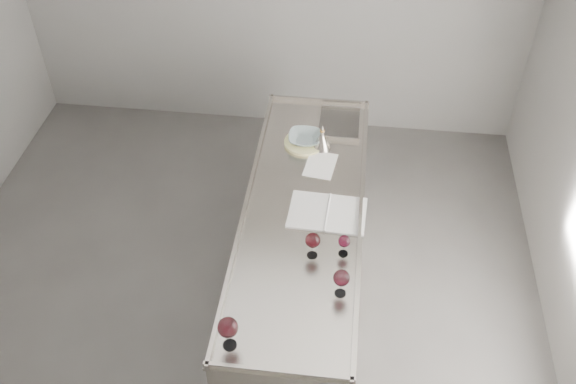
# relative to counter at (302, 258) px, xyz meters

# --- Properties ---
(room_shell) EXTENTS (4.54, 5.04, 2.84)m
(room_shell) POSITION_rel_counter_xyz_m (-0.50, -0.30, 0.93)
(room_shell) COLOR #4E4C4A
(room_shell) RESTS_ON ground
(counter) EXTENTS (0.77, 2.42, 0.97)m
(counter) POSITION_rel_counter_xyz_m (0.00, 0.00, 0.00)
(counter) COLOR gray
(counter) RESTS_ON ground
(wine_glass_left) EXTENTS (0.11, 0.11, 0.21)m
(wine_glass_left) POSITION_rel_counter_xyz_m (-0.28, -1.06, 0.62)
(wine_glass_left) COLOR white
(wine_glass_left) RESTS_ON counter
(wine_glass_middle) EXTENTS (0.09, 0.09, 0.18)m
(wine_glass_middle) POSITION_rel_counter_xyz_m (0.09, -0.38, 0.59)
(wine_glass_middle) COLOR white
(wine_glass_middle) RESTS_ON counter
(wine_glass_right) EXTENTS (0.09, 0.09, 0.18)m
(wine_glass_right) POSITION_rel_counter_xyz_m (0.27, -0.65, 0.60)
(wine_glass_right) COLOR white
(wine_glass_right) RESTS_ON counter
(wine_glass_small) EXTENTS (0.07, 0.07, 0.15)m
(wine_glass_small) POSITION_rel_counter_xyz_m (0.27, -0.35, 0.57)
(wine_glass_small) COLOR white
(wine_glass_small) RESTS_ON counter
(notebook) EXTENTS (0.50, 0.36, 0.02)m
(notebook) POSITION_rel_counter_xyz_m (0.16, -0.02, 0.48)
(notebook) COLOR white
(notebook) RESTS_ON counter
(loose_paper_top) EXTENTS (0.22, 0.30, 0.00)m
(loose_paper_top) POSITION_rel_counter_xyz_m (0.02, -0.03, 0.47)
(loose_paper_top) COLOR silver
(loose_paper_top) RESTS_ON counter
(loose_paper_under) EXTENTS (0.23, 0.30, 0.00)m
(loose_paper_under) POSITION_rel_counter_xyz_m (0.07, 0.44, 0.47)
(loose_paper_under) COLOR white
(loose_paper_under) RESTS_ON counter
(trivet) EXTENTS (0.34, 0.34, 0.02)m
(trivet) POSITION_rel_counter_xyz_m (-0.06, 0.66, 0.48)
(trivet) COLOR beige
(trivet) RESTS_ON counter
(ceramic_bowl) EXTENTS (0.23, 0.23, 0.06)m
(ceramic_bowl) POSITION_rel_counter_xyz_m (-0.06, 0.66, 0.52)
(ceramic_bowl) COLOR #84979A
(ceramic_bowl) RESTS_ON trivet
(wine_funnel) EXTENTS (0.13, 0.13, 0.20)m
(wine_funnel) POSITION_rel_counter_xyz_m (0.07, 0.63, 0.53)
(wine_funnel) COLOR #9F978D
(wine_funnel) RESTS_ON counter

